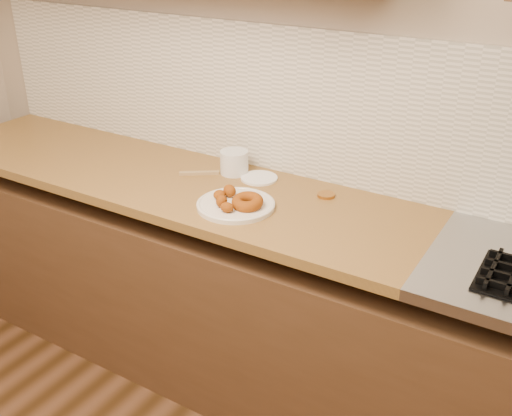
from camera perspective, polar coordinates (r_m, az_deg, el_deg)
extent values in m
cube|color=tan|center=(2.33, 7.95, 12.79)|extent=(4.00, 0.02, 2.70)
cube|color=#4D311D|center=(2.48, 3.59, -10.83)|extent=(3.60, 0.60, 0.77)
cube|color=olive|center=(2.55, -9.09, 2.80)|extent=(2.30, 0.62, 0.04)
cube|color=silver|center=(2.35, 7.60, 9.18)|extent=(3.60, 0.02, 0.60)
cube|color=black|center=(1.95, 21.67, -5.35)|extent=(0.01, 0.24, 0.02)
cylinder|color=silver|center=(2.22, -1.94, 0.28)|extent=(0.29, 0.29, 0.02)
torus|color=#903900|center=(2.18, -0.84, 0.61)|extent=(0.13, 0.13, 0.05)
ellipsoid|color=#903900|center=(2.26, -2.53, 1.65)|extent=(0.07, 0.06, 0.05)
ellipsoid|color=#903900|center=(2.25, -3.50, 1.28)|extent=(0.05, 0.05, 0.03)
ellipsoid|color=#903900|center=(2.18, -3.29, 0.64)|extent=(0.05, 0.05, 0.05)
ellipsoid|color=#903900|center=(2.15, -2.79, 0.07)|extent=(0.06, 0.05, 0.04)
cylinder|color=silver|center=(2.51, -2.09, 4.38)|extent=(0.15, 0.15, 0.10)
cylinder|color=white|center=(2.46, 0.30, 2.87)|extent=(0.20, 0.20, 0.01)
cylinder|color=#AB7130|center=(2.32, 6.69, 1.24)|extent=(0.09, 0.09, 0.01)
cube|color=#9C7F50|center=(2.52, -5.42, 3.34)|extent=(0.15, 0.11, 0.01)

